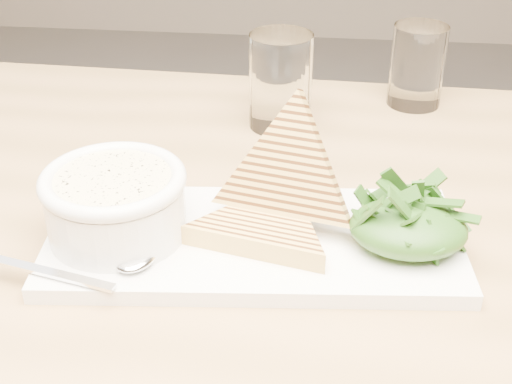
# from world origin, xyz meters

# --- Properties ---
(table_top) EXTENTS (1.14, 0.79, 0.04)m
(table_top) POSITION_xyz_m (-0.08, 0.17, 0.75)
(table_top) COLOR #9D7444
(table_top) RESTS_ON ground
(platter) EXTENTS (0.40, 0.21, 0.02)m
(platter) POSITION_xyz_m (-0.08, 0.12, 0.77)
(platter) COLOR white
(platter) RESTS_ON table_top
(soup_bowl) EXTENTS (0.13, 0.13, 0.05)m
(soup_bowl) POSITION_xyz_m (-0.21, 0.11, 0.81)
(soup_bowl) COLOR white
(soup_bowl) RESTS_ON platter
(soup) EXTENTS (0.11, 0.11, 0.01)m
(soup) POSITION_xyz_m (-0.21, 0.11, 0.84)
(soup) COLOR beige
(soup) RESTS_ON soup_bowl
(bowl_rim) EXTENTS (0.13, 0.13, 0.01)m
(bowl_rim) POSITION_xyz_m (-0.21, 0.11, 0.84)
(bowl_rim) COLOR white
(bowl_rim) RESTS_ON soup_bowl
(sandwich_flat) EXTENTS (0.19, 0.19, 0.02)m
(sandwich_flat) POSITION_xyz_m (-0.07, 0.12, 0.79)
(sandwich_flat) COLOR gold
(sandwich_flat) RESTS_ON platter
(sandwich_lean) EXTENTS (0.19, 0.18, 0.18)m
(sandwich_lean) POSITION_xyz_m (-0.05, 0.15, 0.83)
(sandwich_lean) COLOR gold
(sandwich_lean) RESTS_ON sandwich_flat
(salad_base) EXTENTS (0.11, 0.08, 0.04)m
(salad_base) POSITION_xyz_m (0.06, 0.11, 0.80)
(salad_base) COLOR black
(salad_base) RESTS_ON platter
(arugula_pile) EXTENTS (0.11, 0.10, 0.05)m
(arugula_pile) POSITION_xyz_m (0.06, 0.11, 0.81)
(arugula_pile) COLOR #305F17
(arugula_pile) RESTS_ON platter
(spoon_bowl) EXTENTS (0.05, 0.06, 0.01)m
(spoon_bowl) POSITION_xyz_m (-0.18, 0.07, 0.79)
(spoon_bowl) COLOR silver
(spoon_bowl) RESTS_ON platter
(spoon_handle) EXTENTS (0.12, 0.04, 0.00)m
(spoon_handle) POSITION_xyz_m (-0.25, 0.04, 0.79)
(spoon_handle) COLOR silver
(spoon_handle) RESTS_ON platter
(glass_near) EXTENTS (0.08, 0.08, 0.12)m
(glass_near) POSITION_xyz_m (-0.08, 0.39, 0.82)
(glass_near) COLOR white
(glass_near) RESTS_ON table_top
(glass_far) EXTENTS (0.07, 0.07, 0.11)m
(glass_far) POSITION_xyz_m (0.09, 0.48, 0.82)
(glass_far) COLOR white
(glass_far) RESTS_ON table_top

